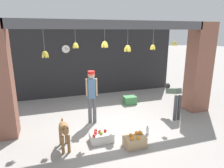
{
  "coord_description": "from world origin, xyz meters",
  "views": [
    {
      "loc": [
        -1.86,
        -5.2,
        2.72
      ],
      "look_at": [
        0.0,
        0.48,
        1.15
      ],
      "focal_mm": 32.0,
      "sensor_mm": 36.0,
      "label": 1
    }
  ],
  "objects": [
    {
      "name": "shopkeeper",
      "position": [
        -0.67,
        0.36,
        0.95
      ],
      "size": [
        0.34,
        0.28,
        1.62
      ],
      "rotation": [
        0.0,
        0.0,
        2.99
      ],
      "color": "#56565B",
      "rests_on": "ground_plane"
    },
    {
      "name": "ground_plane",
      "position": [
        0.0,
        0.0,
        0.0
      ],
      "size": [
        60.0,
        60.0,
        0.0
      ],
      "primitive_type": "plane",
      "color": "gray"
    },
    {
      "name": "shop_back_wall",
      "position": [
        0.0,
        3.24,
        1.51
      ],
      "size": [
        7.47,
        0.12,
        3.02
      ],
      "primitive_type": "cube",
      "color": "#232326",
      "rests_on": "ground_plane"
    },
    {
      "name": "water_bottle",
      "position": [
        0.6,
        -0.8,
        0.1
      ],
      "size": [
        0.08,
        0.08,
        0.22
      ],
      "color": "silver",
      "rests_on": "ground_plane"
    },
    {
      "name": "produce_box_green",
      "position": [
        1.07,
        1.53,
        0.15
      ],
      "size": [
        0.47,
        0.35,
        0.3
      ],
      "primitive_type": "cube",
      "color": "#42844C",
      "rests_on": "ground_plane"
    },
    {
      "name": "shop_pillar_right",
      "position": [
        3.09,
        0.3,
        1.51
      ],
      "size": [
        0.7,
        0.6,
        3.02
      ],
      "primitive_type": "cube",
      "color": "brown",
      "rests_on": "ground_plane"
    },
    {
      "name": "fruit_crate_apples",
      "position": [
        -0.69,
        -0.76,
        0.13
      ],
      "size": [
        0.58,
        0.39,
        0.31
      ],
      "color": "silver",
      "rests_on": "ground_plane"
    },
    {
      "name": "wall_clock",
      "position": [
        -1.1,
        3.16,
        2.03
      ],
      "size": [
        0.34,
        0.03,
        0.34
      ],
      "color": "black"
    },
    {
      "name": "worker_stooping",
      "position": [
        1.92,
        -0.05,
        0.7
      ],
      "size": [
        0.25,
        0.8,
        1.05
      ],
      "rotation": [
        0.0,
        0.0,
        -0.02
      ],
      "color": "#424247",
      "rests_on": "ground_plane"
    },
    {
      "name": "fruit_crate_oranges",
      "position": [
        0.02,
        -1.25,
        0.14
      ],
      "size": [
        0.51,
        0.35,
        0.34
      ],
      "color": "tan",
      "rests_on": "ground_plane"
    },
    {
      "name": "storefront_awning",
      "position": [
        -0.01,
        0.12,
        2.86
      ],
      "size": [
        5.57,
        0.27,
        0.96
      ],
      "color": "#4C4C51"
    },
    {
      "name": "dog",
      "position": [
        -1.61,
        -0.83,
        0.48
      ],
      "size": [
        0.25,
        0.81,
        0.71
      ],
      "rotation": [
        0.0,
        0.0,
        -1.52
      ],
      "color": "olive",
      "rests_on": "ground_plane"
    }
  ]
}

